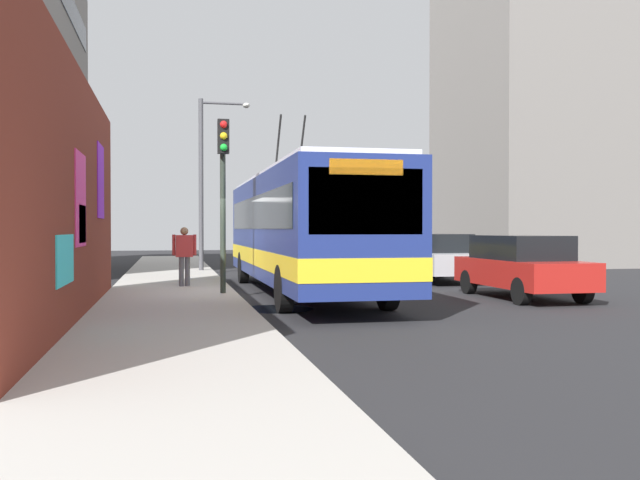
# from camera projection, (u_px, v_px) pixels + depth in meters

# --- Properties ---
(ground_plane) EXTENTS (80.00, 80.00, 0.00)m
(ground_plane) POSITION_uv_depth(u_px,v_px,m) (236.00, 297.00, 17.76)
(ground_plane) COLOR #232326
(sidewalk_slab) EXTENTS (48.00, 3.20, 0.15)m
(sidewalk_slab) POSITION_uv_depth(u_px,v_px,m) (172.00, 295.00, 17.42)
(sidewalk_slab) COLOR #ADA8A0
(sidewalk_slab) RESTS_ON ground_plane
(graffiti_wall) EXTENTS (12.76, 0.32, 4.62)m
(graffiti_wall) POSITION_uv_depth(u_px,v_px,m) (73.00, 198.00, 12.50)
(graffiti_wall) COLOR maroon
(graffiti_wall) RESTS_ON ground_plane
(building_far_right) EXTENTS (9.13, 9.47, 19.48)m
(building_far_right) POSITION_uv_depth(u_px,v_px,m) (553.00, 68.00, 34.46)
(building_far_right) COLOR gray
(building_far_right) RESTS_ON ground_plane
(city_bus) EXTENTS (12.65, 2.53, 5.00)m
(city_bus) POSITION_uv_depth(u_px,v_px,m) (301.00, 227.00, 18.57)
(city_bus) COLOR navy
(city_bus) RESTS_ON ground_plane
(parked_car_red) EXTENTS (4.33, 1.78, 1.58)m
(parked_car_red) POSITION_uv_depth(u_px,v_px,m) (521.00, 265.00, 17.44)
(parked_car_red) COLOR #B21E19
(parked_car_red) RESTS_ON ground_plane
(parked_car_silver) EXTENTS (4.79, 1.91, 1.58)m
(parked_car_silver) POSITION_uv_depth(u_px,v_px,m) (434.00, 256.00, 23.19)
(parked_car_silver) COLOR #B7B7BC
(parked_car_silver) RESTS_ON ground_plane
(parked_car_black) EXTENTS (4.05, 1.94, 1.58)m
(parked_car_black) POSITION_uv_depth(u_px,v_px,m) (378.00, 250.00, 29.44)
(parked_car_black) COLOR black
(parked_car_black) RESTS_ON ground_plane
(pedestrian_midblock) EXTENTS (0.22, 0.66, 1.64)m
(pedestrian_midblock) POSITION_uv_depth(u_px,v_px,m) (184.00, 252.00, 19.34)
(pedestrian_midblock) COLOR #595960
(pedestrian_midblock) RESTS_ON sidewalk_slab
(traffic_light) EXTENTS (0.49, 0.28, 4.31)m
(traffic_light) POSITION_uv_depth(u_px,v_px,m) (223.00, 176.00, 17.11)
(traffic_light) COLOR #2D382D
(traffic_light) RESTS_ON sidewalk_slab
(street_lamp) EXTENTS (0.44, 1.98, 6.63)m
(street_lamp) POSITION_uv_depth(u_px,v_px,m) (207.00, 171.00, 26.83)
(street_lamp) COLOR #4C4C51
(street_lamp) RESTS_ON sidewalk_slab
(curbside_puddle) EXTENTS (1.66, 1.66, 0.00)m
(curbside_puddle) POSITION_uv_depth(u_px,v_px,m) (275.00, 309.00, 15.10)
(curbside_puddle) COLOR black
(curbside_puddle) RESTS_ON ground_plane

